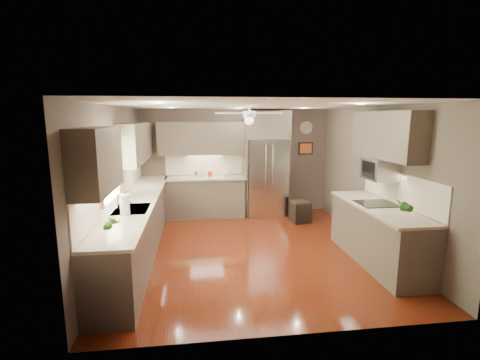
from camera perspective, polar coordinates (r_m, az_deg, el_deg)
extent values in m
plane|color=#451C09|center=(6.30, 1.85, -11.24)|extent=(5.00, 5.00, 0.00)
plane|color=white|center=(5.86, 1.99, 12.12)|extent=(5.00, 5.00, 0.00)
plane|color=brown|center=(8.41, -0.84, 3.05)|extent=(4.50, 0.00, 4.50)
plane|color=brown|center=(3.58, 8.42, -7.14)|extent=(4.50, 0.00, 4.50)
plane|color=brown|center=(6.02, -19.72, -0.49)|extent=(0.00, 5.00, 5.00)
plane|color=brown|center=(6.70, 21.28, 0.45)|extent=(0.00, 5.00, 5.00)
cylinder|color=silver|center=(8.09, -7.21, 0.97)|extent=(0.12, 0.12, 0.14)
cylinder|color=#B7B389|center=(8.12, -6.31, 1.16)|extent=(0.13, 0.13, 0.18)
cylinder|color=maroon|center=(8.13, -4.96, 0.98)|extent=(0.11, 0.11, 0.13)
imported|color=white|center=(5.93, -18.02, -2.65)|extent=(0.10, 0.10, 0.19)
imported|color=#2A621C|center=(4.34, -20.32, -6.74)|extent=(0.18, 0.14, 0.30)
imported|color=#2A621C|center=(5.33, 25.14, -3.86)|extent=(0.20, 0.17, 0.32)
imported|color=#B7B389|center=(8.12, -2.32, 0.77)|extent=(0.31, 0.31, 0.06)
cube|color=brown|center=(6.30, -16.30, -7.33)|extent=(0.60, 4.70, 0.90)
cube|color=#BCB397|center=(6.17, -16.38, -3.17)|extent=(0.65, 4.70, 0.04)
cube|color=beige|center=(6.17, -19.31, -0.68)|extent=(0.02, 4.70, 0.50)
cube|color=brown|center=(8.20, -5.62, -2.87)|extent=(1.85, 0.60, 0.90)
cube|color=#BCB397|center=(8.09, -5.68, 0.35)|extent=(1.85, 0.65, 0.04)
cube|color=beige|center=(8.35, -5.78, 2.60)|extent=(1.85, 0.02, 0.50)
cube|color=brown|center=(4.36, -22.44, 3.06)|extent=(0.33, 1.20, 0.75)
cube|color=brown|center=(7.19, -16.54, 5.99)|extent=(0.33, 2.40, 0.75)
cube|color=brown|center=(8.14, -5.83, 6.82)|extent=(2.15, 0.33, 0.75)
cube|color=brown|center=(6.06, 22.87, 6.81)|extent=(0.33, 1.70, 0.75)
cube|color=#BFF2B2|center=(5.49, -20.84, 1.62)|extent=(0.01, 1.00, 0.80)
cube|color=brown|center=(5.44, -20.88, 6.11)|extent=(0.05, 1.12, 0.06)
cube|color=brown|center=(5.56, -20.31, -2.75)|extent=(0.05, 1.12, 0.06)
cube|color=brown|center=(4.98, -21.95, 0.71)|extent=(0.05, 0.06, 0.80)
cube|color=brown|center=(6.00, -19.46, 2.39)|extent=(0.05, 0.06, 0.80)
cube|color=silver|center=(5.55, -17.36, -4.68)|extent=(0.50, 0.70, 0.03)
cube|color=#262626|center=(5.56, -17.34, -5.02)|extent=(0.44, 0.62, 0.05)
cylinder|color=silver|center=(5.56, -19.46, -3.45)|extent=(0.02, 0.02, 0.24)
cylinder|color=silver|center=(5.52, -18.93, -2.23)|extent=(0.16, 0.02, 0.02)
cube|color=silver|center=(8.21, 4.32, 0.45)|extent=(0.92, 0.72, 1.82)
cube|color=black|center=(7.94, 4.79, -1.78)|extent=(0.88, 0.02, 0.02)
cube|color=black|center=(7.83, 4.86, 2.47)|extent=(0.01, 0.02, 1.00)
cylinder|color=silver|center=(7.78, 4.34, 2.43)|extent=(0.02, 0.02, 0.90)
cylinder|color=silver|center=(7.81, 5.49, 2.44)|extent=(0.02, 0.02, 0.90)
cube|color=brown|center=(8.15, 4.35, 9.03)|extent=(1.04, 0.60, 0.63)
cube|color=brown|center=(8.19, 0.80, 0.45)|extent=(0.06, 0.60, 1.82)
cube|color=brown|center=(8.39, 7.58, 0.59)|extent=(0.06, 0.60, 1.82)
cube|color=brown|center=(6.05, 21.68, -8.40)|extent=(0.65, 2.20, 0.90)
cube|color=#BCB397|center=(5.91, 21.86, -4.09)|extent=(0.70, 2.20, 0.04)
cube|color=beige|center=(6.02, 24.78, -1.32)|extent=(0.02, 2.20, 0.50)
cube|color=black|center=(5.99, 21.41, -3.63)|extent=(0.56, 0.52, 0.01)
cube|color=silver|center=(6.08, 22.06, 1.66)|extent=(0.42, 0.55, 0.34)
cube|color=black|center=(5.98, 20.31, 1.64)|extent=(0.02, 0.40, 0.26)
cylinder|color=white|center=(6.16, 1.52, 11.66)|extent=(0.03, 0.03, 0.08)
cylinder|color=white|center=(6.16, 1.52, 10.73)|extent=(0.22, 0.22, 0.10)
sphere|color=white|center=(6.16, 1.52, 9.80)|extent=(0.16, 0.16, 0.16)
cube|color=white|center=(6.22, 4.77, 10.88)|extent=(0.48, 0.11, 0.01)
cube|color=white|center=(6.50, 1.04, 10.89)|extent=(0.11, 0.48, 0.01)
cube|color=white|center=(6.11, -1.78, 10.92)|extent=(0.48, 0.11, 0.01)
cube|color=white|center=(5.81, 2.06, 10.95)|extent=(0.11, 0.48, 0.01)
cylinder|color=white|center=(7.10, -11.25, 11.57)|extent=(0.14, 0.14, 0.01)
cylinder|color=white|center=(7.43, 10.45, 11.54)|extent=(0.14, 0.14, 0.01)
cylinder|color=white|center=(4.61, -13.29, 12.26)|extent=(0.14, 0.14, 0.01)
cylinder|color=white|center=(5.11, 19.17, 11.76)|extent=(0.14, 0.14, 0.01)
cylinder|color=white|center=(7.64, -0.25, 11.67)|extent=(0.14, 0.14, 0.01)
cylinder|color=white|center=(8.70, 10.81, 8.40)|extent=(0.30, 0.03, 0.30)
cylinder|color=silver|center=(8.69, 10.84, 8.40)|extent=(0.29, 0.00, 0.29)
cube|color=black|center=(8.73, 10.71, 5.12)|extent=(0.36, 0.03, 0.30)
cube|color=#C65727|center=(8.71, 10.74, 5.11)|extent=(0.30, 0.01, 0.24)
cube|color=black|center=(7.88, 9.81, -5.21)|extent=(0.44, 0.44, 0.44)
cube|color=black|center=(7.82, 9.86, -3.55)|extent=(0.42, 0.42, 0.03)
cylinder|color=white|center=(5.17, -18.36, -4.06)|extent=(0.13, 0.13, 0.31)
cylinder|color=silver|center=(5.17, -18.37, -3.95)|extent=(0.03, 0.03, 0.33)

